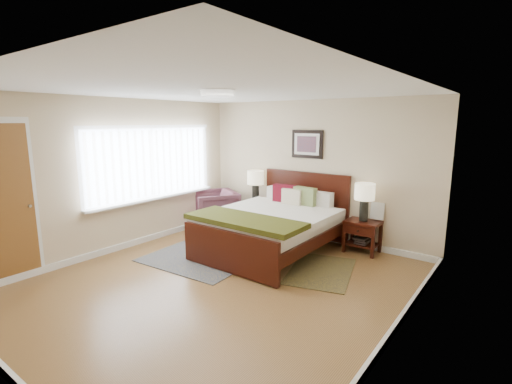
{
  "coord_description": "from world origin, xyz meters",
  "views": [
    {
      "loc": [
        3.16,
        -3.43,
        2.12
      ],
      "look_at": [
        -0.2,
        1.06,
        1.05
      ],
      "focal_mm": 26.0,
      "sensor_mm": 36.0,
      "label": 1
    }
  ],
  "objects_px": {
    "lamp_right": "(365,195)",
    "rug_persian": "(219,249)",
    "armchair": "(214,210)",
    "nightstand_right": "(362,233)",
    "nightstand_left": "(255,208)",
    "lamp_left": "(256,181)",
    "bed": "(273,219)"
  },
  "relations": [
    {
      "from": "nightstand_left",
      "to": "armchair",
      "type": "relative_size",
      "value": 0.66
    },
    {
      "from": "nightstand_left",
      "to": "bed",
      "type": "bearing_deg",
      "value": -40.04
    },
    {
      "from": "bed",
      "to": "armchair",
      "type": "bearing_deg",
      "value": 166.77
    },
    {
      "from": "lamp_left",
      "to": "lamp_right",
      "type": "distance_m",
      "value": 2.19
    },
    {
      "from": "nightstand_right",
      "to": "lamp_left",
      "type": "distance_m",
      "value": 2.28
    },
    {
      "from": "lamp_right",
      "to": "rug_persian",
      "type": "relative_size",
      "value": 0.27
    },
    {
      "from": "bed",
      "to": "lamp_left",
      "type": "distance_m",
      "value": 1.4
    },
    {
      "from": "lamp_left",
      "to": "armchair",
      "type": "height_order",
      "value": "lamp_left"
    },
    {
      "from": "bed",
      "to": "nightstand_left",
      "type": "relative_size",
      "value": 3.94
    },
    {
      "from": "nightstand_right",
      "to": "armchair",
      "type": "bearing_deg",
      "value": -170.96
    },
    {
      "from": "nightstand_right",
      "to": "lamp_left",
      "type": "relative_size",
      "value": 0.88
    },
    {
      "from": "nightstand_left",
      "to": "lamp_left",
      "type": "height_order",
      "value": "lamp_left"
    },
    {
      "from": "lamp_left",
      "to": "nightstand_left",
      "type": "bearing_deg",
      "value": -90.0
    },
    {
      "from": "lamp_right",
      "to": "bed",
      "type": "bearing_deg",
      "value": -143.81
    },
    {
      "from": "nightstand_right",
      "to": "lamp_left",
      "type": "bearing_deg",
      "value": 179.64
    },
    {
      "from": "nightstand_right",
      "to": "lamp_left",
      "type": "height_order",
      "value": "lamp_left"
    },
    {
      "from": "nightstand_right",
      "to": "nightstand_left",
      "type": "bearing_deg",
      "value": -179.83
    },
    {
      "from": "bed",
      "to": "nightstand_right",
      "type": "height_order",
      "value": "bed"
    },
    {
      "from": "nightstand_right",
      "to": "armchair",
      "type": "relative_size",
      "value": 0.63
    },
    {
      "from": "armchair",
      "to": "nightstand_right",
      "type": "bearing_deg",
      "value": 40.18
    },
    {
      "from": "nightstand_left",
      "to": "nightstand_right",
      "type": "xyz_separation_m",
      "value": [
        2.19,
        0.01,
        -0.11
      ]
    },
    {
      "from": "lamp_left",
      "to": "lamp_right",
      "type": "bearing_deg",
      "value": 0.0
    },
    {
      "from": "rug_persian",
      "to": "bed",
      "type": "bearing_deg",
      "value": 26.82
    },
    {
      "from": "nightstand_left",
      "to": "rug_persian",
      "type": "distance_m",
      "value": 1.4
    },
    {
      "from": "nightstand_right",
      "to": "rug_persian",
      "type": "height_order",
      "value": "nightstand_right"
    },
    {
      "from": "armchair",
      "to": "rug_persian",
      "type": "height_order",
      "value": "armchair"
    },
    {
      "from": "nightstand_left",
      "to": "nightstand_right",
      "type": "height_order",
      "value": "nightstand_left"
    },
    {
      "from": "nightstand_left",
      "to": "lamp_right",
      "type": "bearing_deg",
      "value": 0.53
    },
    {
      "from": "nightstand_right",
      "to": "lamp_right",
      "type": "distance_m",
      "value": 0.62
    },
    {
      "from": "bed",
      "to": "lamp_left",
      "type": "relative_size",
      "value": 3.65
    },
    {
      "from": "lamp_left",
      "to": "lamp_right",
      "type": "height_order",
      "value": "lamp_left"
    },
    {
      "from": "bed",
      "to": "nightstand_right",
      "type": "bearing_deg",
      "value": 35.75
    }
  ]
}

